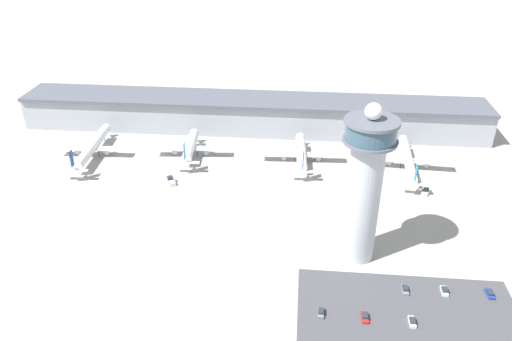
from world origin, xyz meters
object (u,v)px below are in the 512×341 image
object	(u,v)px
airplane_gate_charlie	(301,154)
service_truck_fuel	(171,181)
airplane_gate_delta	(408,160)
car_yellow_taxi	(490,293)
car_grey_coupe	(365,317)
car_black_suv	(321,313)
airplane_gate_bravo	(190,148)
airplane_gate_alpha	(91,148)
car_green_van	(405,289)
service_truck_catering	(426,191)
car_red_hatchback	(412,322)
control_tower	(365,183)
car_navy_sedan	(444,291)

from	to	relation	value
airplane_gate_charlie	service_truck_fuel	bearing A→B (deg)	-155.58
airplane_gate_delta	car_yellow_taxi	distance (m)	79.71
car_grey_coupe	car_black_suv	xyz separation A→B (m)	(-12.45, 0.54, 0.01)
service_truck_fuel	car_grey_coupe	xyz separation A→B (m)	(73.88, -70.04, -0.45)
airplane_gate_charlie	airplane_gate_delta	distance (m)	46.81
airplane_gate_delta	car_grey_coupe	bearing A→B (deg)	-106.35
airplane_gate_bravo	car_yellow_taxi	bearing A→B (deg)	-36.76
airplane_gate_alpha	car_green_van	xyz separation A→B (m)	(129.14, -77.68, -3.98)
service_truck_catering	car_black_suv	size ratio (longest dim) A/B	1.47
airplane_gate_alpha	airplane_gate_delta	size ratio (longest dim) A/B	1.01
airplane_gate_bravo	car_red_hatchback	xyz separation A→B (m)	(83.81, -95.44, -4.05)
airplane_gate_charlie	car_grey_coupe	size ratio (longest dim) A/B	8.38
airplane_gate_alpha	airplane_gate_delta	distance (m)	142.87
service_truck_fuel	car_black_suv	distance (m)	92.76
car_green_van	car_yellow_taxi	bearing A→B (deg)	1.43
car_yellow_taxi	airplane_gate_alpha	bearing A→B (deg)	153.47
control_tower	airplane_gate_charlie	size ratio (longest dim) A/B	1.44
airplane_gate_alpha	car_black_suv	world-z (taller)	airplane_gate_alpha
control_tower	airplane_gate_bravo	world-z (taller)	control_tower
airplane_gate_alpha	service_truck_catering	xyz separation A→B (m)	(147.14, -18.40, -3.67)
airplane_gate_alpha	car_red_hatchback	size ratio (longest dim) A/B	10.91
car_green_van	airplane_gate_charlie	bearing A→B (deg)	111.96
airplane_gate_alpha	car_red_hatchback	distance (m)	157.86
car_black_suv	car_green_van	distance (m)	28.53
airplane_gate_bravo	car_navy_sedan	bearing A→B (deg)	-40.47
control_tower	car_yellow_taxi	world-z (taller)	control_tower
airplane_gate_bravo	airplane_gate_charlie	distance (m)	50.97
car_yellow_taxi	car_green_van	distance (m)	25.20
airplane_gate_delta	car_red_hatchback	bearing A→B (deg)	-98.53
airplane_gate_alpha	airplane_gate_bravo	size ratio (longest dim) A/B	1.33
service_truck_fuel	car_yellow_taxi	bearing A→B (deg)	-26.74
car_green_van	airplane_gate_delta	bearing A→B (deg)	80.20
service_truck_catering	car_yellow_taxi	xyz separation A→B (m)	(7.19, -58.66, -0.28)
airplane_gate_delta	car_black_suv	xyz separation A→B (m)	(-39.50, -91.64, -3.85)
car_black_suv	airplane_gate_alpha	bearing A→B (deg)	138.98
airplane_gate_charlie	car_grey_coupe	bearing A→B (deg)	-78.25
service_truck_catering	service_truck_fuel	size ratio (longest dim) A/B	0.89
car_yellow_taxi	car_black_suv	bearing A→B (deg)	-165.85
car_red_hatchback	car_yellow_taxi	distance (m)	28.92
car_navy_sedan	airplane_gate_delta	bearing A→B (deg)	88.61
airplane_gate_bravo	car_black_suv	distance (m)	110.98
airplane_gate_alpha	airplane_gate_delta	bearing A→B (deg)	0.69
service_truck_fuel	car_black_suv	bearing A→B (deg)	-48.53
airplane_gate_delta	car_red_hatchback	distance (m)	93.79
service_truck_catering	service_truck_fuel	distance (m)	105.23
car_grey_coupe	car_black_suv	size ratio (longest dim) A/B	1.10
car_red_hatchback	car_grey_coupe	xyz separation A→B (m)	(-13.16, 0.49, 0.02)
car_navy_sedan	car_black_suv	distance (m)	39.67
airplane_gate_alpha	car_grey_coupe	bearing A→B (deg)	-37.99
service_truck_catering	car_black_suv	world-z (taller)	service_truck_catering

